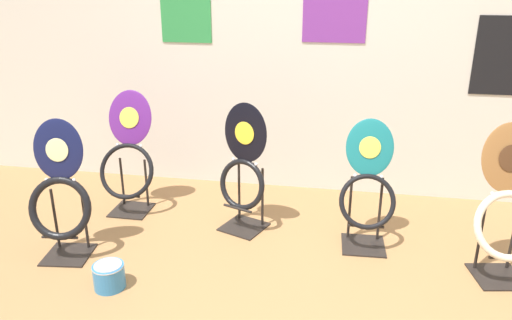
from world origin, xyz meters
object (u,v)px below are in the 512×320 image
(toilet_seat_display_teal_sax, at_px, (368,190))
(paint_can, at_px, (109,275))
(toilet_seat_display_navy_moon, at_px, (60,195))
(toilet_seat_display_purple_note, at_px, (128,156))
(toilet_seat_display_woodgrain, at_px, (509,212))
(toilet_seat_display_jazz_black, at_px, (243,174))

(toilet_seat_display_teal_sax, bearing_deg, paint_can, -152.39)
(toilet_seat_display_teal_sax, height_order, toilet_seat_display_navy_moon, toilet_seat_display_navy_moon)
(toilet_seat_display_purple_note, xyz_separation_m, paint_can, (0.28, -0.98, -0.35))
(toilet_seat_display_woodgrain, bearing_deg, toilet_seat_display_jazz_black, 168.71)
(toilet_seat_display_woodgrain, xyz_separation_m, toilet_seat_display_teal_sax, (-0.78, 0.24, -0.03))
(toilet_seat_display_jazz_black, distance_m, paint_can, 1.09)
(toilet_seat_display_purple_note, relative_size, paint_can, 4.95)
(toilet_seat_display_woodgrain, relative_size, toilet_seat_display_jazz_black, 1.02)
(toilet_seat_display_teal_sax, xyz_separation_m, toilet_seat_display_purple_note, (-1.72, 0.22, 0.03))
(toilet_seat_display_purple_note, height_order, toilet_seat_display_navy_moon, toilet_seat_display_purple_note)
(toilet_seat_display_teal_sax, distance_m, paint_can, 1.66)
(toilet_seat_display_purple_note, bearing_deg, toilet_seat_display_jazz_black, -9.00)
(toilet_seat_display_navy_moon, bearing_deg, toilet_seat_display_purple_note, 78.82)
(toilet_seat_display_woodgrain, bearing_deg, paint_can, -166.88)
(toilet_seat_display_woodgrain, distance_m, paint_can, 2.30)
(toilet_seat_display_woodgrain, distance_m, toilet_seat_display_jazz_black, 1.64)
(toilet_seat_display_purple_note, relative_size, toilet_seat_display_jazz_black, 1.00)
(toilet_seat_display_jazz_black, height_order, paint_can, toilet_seat_display_jazz_black)
(toilet_seat_display_navy_moon, height_order, paint_can, toilet_seat_display_navy_moon)
(toilet_seat_display_teal_sax, bearing_deg, toilet_seat_display_purple_note, 172.57)
(toilet_seat_display_teal_sax, height_order, toilet_seat_display_jazz_black, toilet_seat_display_jazz_black)
(toilet_seat_display_purple_note, bearing_deg, toilet_seat_display_navy_moon, -101.18)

